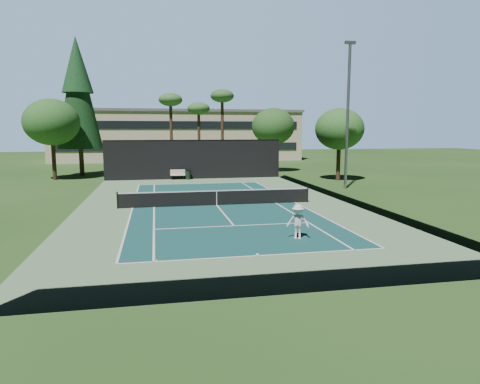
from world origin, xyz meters
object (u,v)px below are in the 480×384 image
object	(u,v)px
tennis_ball_d	(134,201)
player	(298,222)
tennis_net	(217,197)
park_bench	(178,174)
tennis_ball_c	(218,201)
tennis_ball_a	(157,261)
tennis_ball_b	(164,203)
trash_bin	(188,175)

from	to	relation	value
tennis_ball_d	player	bearing A→B (deg)	-57.26
tennis_net	park_bench	bearing A→B (deg)	96.34
player	tennis_ball_d	xyz separation A→B (m)	(-7.96, 12.38, -0.77)
tennis_ball_c	park_bench	size ratio (longest dim) A/B	0.05
tennis_ball_d	park_bench	world-z (taller)	park_bench
player	park_bench	size ratio (longest dim) A/B	1.08
tennis_ball_a	tennis_ball_d	distance (m)	14.77
tennis_ball_b	park_bench	size ratio (longest dim) A/B	0.04
tennis_ball_a	trash_bin	world-z (taller)	trash_bin
trash_bin	tennis_ball_d	bearing A→B (deg)	-110.63
tennis_ball_c	tennis_ball_b	bearing A→B (deg)	179.90
tennis_ball_b	tennis_ball_d	bearing A→B (deg)	145.73
tennis_ball_a	tennis_ball_b	bearing A→B (deg)	87.74
player	tennis_ball_c	distance (m)	11.21
tennis_ball_b	tennis_ball_d	distance (m)	2.49
tennis_net	tennis_ball_c	size ratio (longest dim) A/B	182.86
tennis_ball_a	tennis_ball_d	bearing A→B (deg)	95.95
tennis_ball_b	tennis_ball_c	world-z (taller)	tennis_ball_c
tennis_ball_c	tennis_net	bearing A→B (deg)	-101.31
tennis_ball_a	tennis_ball_b	xyz separation A→B (m)	(0.53, 13.29, -0.01)
player	tennis_net	bearing A→B (deg)	126.77
player	tennis_ball_d	bearing A→B (deg)	145.20
tennis_ball_b	tennis_net	bearing A→B (deg)	-22.65
tennis_ball_b	tennis_ball_a	bearing A→B (deg)	-92.26
park_bench	trash_bin	distance (m)	1.04
tennis_ball_d	trash_bin	xyz separation A→B (m)	(4.81, 12.77, 0.44)
tennis_ball_a	tennis_ball_b	size ratio (longest dim) A/B	1.22
tennis_ball_c	tennis_ball_d	size ratio (longest dim) A/B	1.00
tennis_net	trash_bin	bearing A→B (deg)	92.65
tennis_ball_a	tennis_ball_c	world-z (taller)	tennis_ball_a
tennis_ball_b	trash_bin	xyz separation A→B (m)	(2.75, 14.17, 0.45)
tennis_net	park_bench	world-z (taller)	tennis_net
tennis_ball_d	tennis_ball_a	bearing A→B (deg)	-84.05
tennis_ball_a	park_bench	xyz separation A→B (m)	(2.25, 27.60, 0.51)
tennis_net	trash_bin	xyz separation A→B (m)	(-0.72, 15.62, -0.08)
player	tennis_ball_c	size ratio (longest dim) A/B	22.95
tennis_ball_c	player	bearing A→B (deg)	-78.96
tennis_ball_c	trash_bin	world-z (taller)	trash_bin
trash_bin	park_bench	bearing A→B (deg)	171.67
player	trash_bin	bearing A→B (deg)	119.61
tennis_ball_d	trash_bin	world-z (taller)	trash_bin
tennis_ball_b	tennis_ball_c	size ratio (longest dim) A/B	0.91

